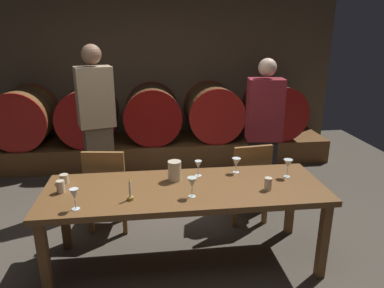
# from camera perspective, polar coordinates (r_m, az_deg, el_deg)

# --- Properties ---
(ground_plane) EXTENTS (7.67, 7.67, 0.00)m
(ground_plane) POSITION_cam_1_polar(r_m,az_deg,el_deg) (3.37, -4.80, -18.04)
(ground_plane) COLOR #4C443A
(back_wall) EXTENTS (5.90, 0.24, 2.86)m
(back_wall) POSITION_cam_1_polar(r_m,az_deg,el_deg) (5.86, -6.58, 12.57)
(back_wall) COLOR brown
(back_wall) RESTS_ON ground
(barrel_shelf) EXTENTS (5.31, 0.90, 0.35)m
(barrel_shelf) POSITION_cam_1_polar(r_m,az_deg,el_deg) (5.59, -6.03, -0.90)
(barrel_shelf) COLOR brown
(barrel_shelf) RESTS_ON ground
(wine_barrel_far_left) EXTENTS (0.83, 0.82, 0.83)m
(wine_barrel_far_left) POSITION_cam_1_polar(r_m,az_deg,el_deg) (5.71, -25.28, 3.97)
(wine_barrel_far_left) COLOR brown
(wine_barrel_far_left) RESTS_ON barrel_shelf
(wine_barrel_left) EXTENTS (0.83, 0.82, 0.83)m
(wine_barrel_left) POSITION_cam_1_polar(r_m,az_deg,el_deg) (5.49, -16.21, 4.49)
(wine_barrel_left) COLOR brown
(wine_barrel_left) RESTS_ON barrel_shelf
(wine_barrel_center) EXTENTS (0.83, 0.82, 0.83)m
(wine_barrel_center) POSITION_cam_1_polar(r_m,az_deg,el_deg) (5.42, -6.36, 4.94)
(wine_barrel_center) COLOR #513319
(wine_barrel_center) RESTS_ON barrel_shelf
(wine_barrel_right) EXTENTS (0.83, 0.82, 0.83)m
(wine_barrel_right) POSITION_cam_1_polar(r_m,az_deg,el_deg) (5.51, 3.36, 5.23)
(wine_barrel_right) COLOR brown
(wine_barrel_right) RESTS_ON barrel_shelf
(wine_barrel_far_right) EXTENTS (0.83, 0.82, 0.83)m
(wine_barrel_far_right) POSITION_cam_1_polar(r_m,az_deg,el_deg) (5.77, 12.92, 5.38)
(wine_barrel_far_right) COLOR #513319
(wine_barrel_far_right) RESTS_ON barrel_shelf
(dining_table) EXTENTS (2.34, 0.81, 0.72)m
(dining_table) POSITION_cam_1_polar(r_m,az_deg,el_deg) (3.01, -1.06, -8.13)
(dining_table) COLOR brown
(dining_table) RESTS_ON ground
(chair_left) EXTENTS (0.45, 0.45, 0.88)m
(chair_left) POSITION_cam_1_polar(r_m,az_deg,el_deg) (3.68, -13.32, -6.46)
(chair_left) COLOR brown
(chair_left) RESTS_ON ground
(chair_right) EXTENTS (0.44, 0.44, 0.88)m
(chair_right) POSITION_cam_1_polar(r_m,az_deg,el_deg) (3.78, 8.92, -5.50)
(chair_right) COLOR brown
(chair_right) RESTS_ON ground
(guest_left) EXTENTS (0.43, 0.34, 1.83)m
(guest_left) POSITION_cam_1_polar(r_m,az_deg,el_deg) (4.10, -14.92, 2.78)
(guest_left) COLOR brown
(guest_left) RESTS_ON ground
(guest_right) EXTENTS (0.41, 0.29, 1.69)m
(guest_right) POSITION_cam_1_polar(r_m,az_deg,el_deg) (4.04, 11.34, 1.61)
(guest_right) COLOR black
(guest_right) RESTS_ON ground
(candle_center) EXTENTS (0.05, 0.05, 0.18)m
(candle_center) POSITION_cam_1_polar(r_m,az_deg,el_deg) (2.80, -9.87, -7.94)
(candle_center) COLOR olive
(candle_center) RESTS_ON dining_table
(pitcher) EXTENTS (0.12, 0.12, 0.17)m
(pitcher) POSITION_cam_1_polar(r_m,az_deg,el_deg) (3.09, -2.81, -4.30)
(pitcher) COLOR beige
(pitcher) RESTS_ON dining_table
(wine_glass_far_left) EXTENTS (0.06, 0.06, 0.16)m
(wine_glass_far_left) POSITION_cam_1_polar(r_m,az_deg,el_deg) (2.73, -18.34, -7.75)
(wine_glass_far_left) COLOR white
(wine_glass_far_left) RESTS_ON dining_table
(wine_glass_left) EXTENTS (0.08, 0.08, 0.16)m
(wine_glass_left) POSITION_cam_1_polar(r_m,az_deg,el_deg) (2.78, 0.00, -6.27)
(wine_glass_left) COLOR silver
(wine_glass_left) RESTS_ON dining_table
(wine_glass_center) EXTENTS (0.06, 0.06, 0.14)m
(wine_glass_center) POSITION_cam_1_polar(r_m,az_deg,el_deg) (3.16, 1.01, -3.41)
(wine_glass_center) COLOR white
(wine_glass_center) RESTS_ON dining_table
(wine_glass_right) EXTENTS (0.08, 0.08, 0.14)m
(wine_glass_right) POSITION_cam_1_polar(r_m,az_deg,el_deg) (3.26, 7.12, -2.93)
(wine_glass_right) COLOR white
(wine_glass_right) RESTS_ON dining_table
(wine_glass_far_right) EXTENTS (0.08, 0.08, 0.16)m
(wine_glass_far_right) POSITION_cam_1_polar(r_m,az_deg,el_deg) (3.25, 15.13, -3.12)
(wine_glass_far_right) COLOR silver
(wine_glass_far_right) RESTS_ON dining_table
(cup_left) EXTENTS (0.07, 0.07, 0.08)m
(cup_left) POSITION_cam_1_polar(r_m,az_deg,el_deg) (3.23, -19.80, -5.26)
(cup_left) COLOR beige
(cup_left) RESTS_ON dining_table
(cup_center) EXTENTS (0.07, 0.07, 0.10)m
(cup_center) POSITION_cam_1_polar(r_m,az_deg,el_deg) (3.06, -20.31, -6.43)
(cup_center) COLOR beige
(cup_center) RESTS_ON dining_table
(cup_right) EXTENTS (0.06, 0.06, 0.10)m
(cup_right) POSITION_cam_1_polar(r_m,az_deg,el_deg) (2.99, 12.10, -6.25)
(cup_right) COLOR beige
(cup_right) RESTS_ON dining_table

